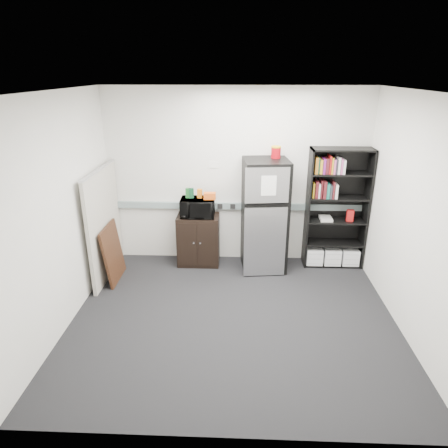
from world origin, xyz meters
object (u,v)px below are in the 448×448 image
Objects in this scene: bookshelf at (336,210)px; cubicle_partition at (104,224)px; cabinet at (198,240)px; microwave at (198,208)px; refrigerator at (264,216)px.

cubicle_partition is (-3.43, -0.49, -0.10)m from bookshelf.
bookshelf is 2.30× the size of cabinet.
cabinet is at bearing 89.23° from microwave.
cubicle_partition is 0.95× the size of refrigerator.
microwave is at bearing -177.82° from bookshelf.
bookshelf is at bearing 8.06° from cubicle_partition.
refrigerator reaches higher than microwave.
cubicle_partition is 1.39m from microwave.
refrigerator is (-1.09, -0.14, -0.06)m from bookshelf.
bookshelf reaches higher than cubicle_partition.
cabinet is 0.47× the size of refrigerator.
cubicle_partition is at bearing -178.08° from refrigerator.
microwave is (-2.11, -0.08, 0.03)m from bookshelf.
cabinet is at bearing -178.25° from bookshelf.
cubicle_partition is at bearing -163.70° from microwave.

